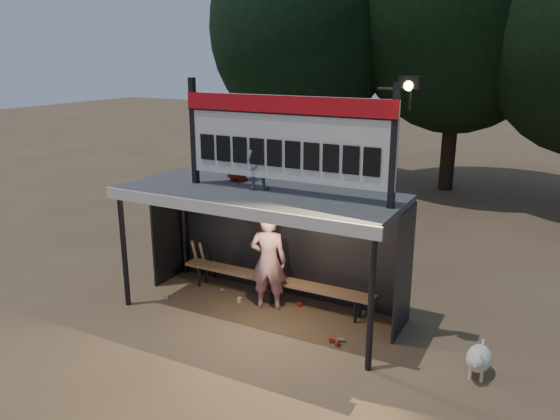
# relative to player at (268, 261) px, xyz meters

# --- Properties ---
(ground) EXTENTS (80.00, 80.00, 0.00)m
(ground) POSITION_rel_player_xyz_m (-0.04, -0.25, -0.94)
(ground) COLOR brown
(ground) RESTS_ON ground
(player) EXTENTS (0.78, 0.62, 1.88)m
(player) POSITION_rel_player_xyz_m (0.00, 0.00, 0.00)
(player) COLOR white
(player) RESTS_ON ground
(child_a) EXTENTS (0.60, 0.54, 1.00)m
(child_a) POSITION_rel_player_xyz_m (-0.15, -0.15, 1.88)
(child_a) COLOR gray
(child_a) RESTS_ON dugout_shelter
(child_b) EXTENTS (0.59, 0.45, 1.08)m
(child_b) POSITION_rel_player_xyz_m (-0.80, 0.28, 1.92)
(child_b) COLOR maroon
(child_b) RESTS_ON dugout_shelter
(dugout_shelter) EXTENTS (5.10, 2.08, 2.32)m
(dugout_shelter) POSITION_rel_player_xyz_m (-0.04, -0.00, 0.91)
(dugout_shelter) COLOR #3F3F41
(dugout_shelter) RESTS_ON ground
(scoreboard_assembly) EXTENTS (4.10, 0.27, 1.99)m
(scoreboard_assembly) POSITION_rel_player_xyz_m (0.52, -0.26, 2.39)
(scoreboard_assembly) COLOR black
(scoreboard_assembly) RESTS_ON dugout_shelter
(bench) EXTENTS (4.00, 0.35, 0.48)m
(bench) POSITION_rel_player_xyz_m (-0.04, 0.30, -0.50)
(bench) COLOR #986E47
(bench) RESTS_ON ground
(tree_left) EXTENTS (6.46, 6.46, 9.27)m
(tree_left) POSITION_rel_player_xyz_m (-4.04, 9.75, 4.58)
(tree_left) COLOR #2F2215
(tree_left) RESTS_ON ground
(tree_mid) EXTENTS (7.22, 7.22, 10.36)m
(tree_mid) POSITION_rel_player_xyz_m (0.96, 11.25, 5.23)
(tree_mid) COLOR black
(tree_mid) RESTS_ON ground
(dog) EXTENTS (0.36, 0.81, 0.49)m
(dog) POSITION_rel_player_xyz_m (3.85, -0.55, -0.66)
(dog) COLOR white
(dog) RESTS_ON ground
(bats) EXTENTS (0.48, 0.33, 0.84)m
(bats) POSITION_rel_player_xyz_m (-1.90, 0.57, -0.51)
(bats) COLOR #A4764C
(bats) RESTS_ON ground
(litter) EXTENTS (3.78, 1.36, 0.08)m
(litter) POSITION_rel_player_xyz_m (0.40, -0.19, -0.90)
(litter) COLOR #AB1E1D
(litter) RESTS_ON ground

